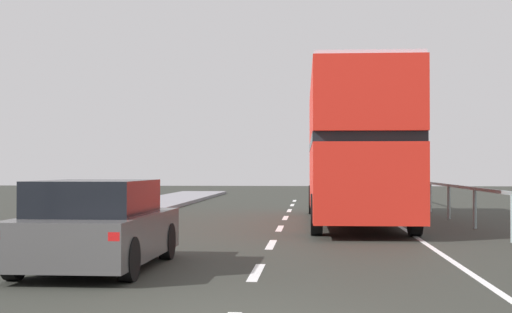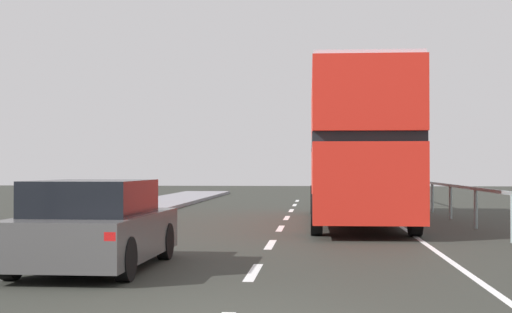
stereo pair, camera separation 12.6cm
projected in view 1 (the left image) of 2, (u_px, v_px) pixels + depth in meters
The scene contains 3 objects.
lane_paint_markings at pixel (366, 243), 16.26m from camera, with size 3.43×46.00×0.01m.
double_decker_bus_red at pixel (354, 146), 22.20m from camera, with size 2.71×11.50×4.23m.
hatchback_car_near at pixel (97, 226), 12.08m from camera, with size 1.93×4.07×1.42m.
Camera 1 is at (0.86, -7.72, 1.62)m, focal length 53.04 mm.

